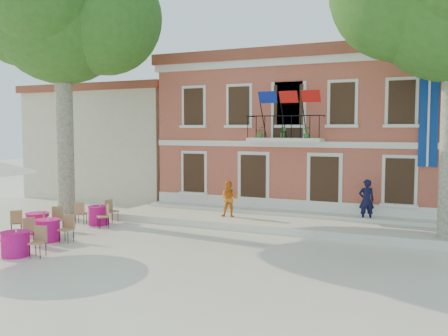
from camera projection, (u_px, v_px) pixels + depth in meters
ground at (180, 244)px, 17.18m from camera, size 90.00×90.00×0.00m
main_building at (312, 133)px, 25.13m from camera, size 13.50×9.59×7.50m
neighbor_west at (133, 141)px, 30.83m from camera, size 9.40×9.40×6.40m
terrace at (276, 222)px, 20.33m from camera, size 14.00×3.40×0.30m
plane_tree_west at (62, 14)px, 21.16m from camera, size 6.09×6.09×11.96m
pedestrian_navy at (366, 200)px, 19.69m from camera, size 0.72×0.60×1.68m
pedestrian_orange at (229, 199)px, 20.67m from camera, size 0.83×0.70×1.50m
cafe_table_0 at (38, 222)px, 18.94m from camera, size 1.56×1.74×0.95m
cafe_table_1 at (15, 243)px, 15.45m from camera, size 1.96×0.90×0.95m
cafe_table_3 at (99, 214)px, 20.62m from camera, size 1.85×1.75×0.95m
cafe_table_4 at (48, 229)px, 17.56m from camera, size 1.74×1.85×0.95m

